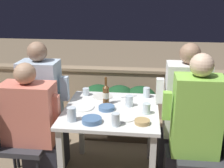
% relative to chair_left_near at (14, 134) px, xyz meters
% --- Properties ---
extents(parapet_wall, '(9.00, 0.18, 0.73)m').
position_rel_chair_left_near_xyz_m(parapet_wall, '(0.89, 1.60, -0.13)').
color(parapet_wall, tan).
rests_on(parapet_wall, ground_plane).
extents(dining_table, '(0.86, 0.88, 0.74)m').
position_rel_chair_left_near_xyz_m(dining_table, '(0.89, 0.15, 0.13)').
color(dining_table, white).
rests_on(dining_table, ground_plane).
extents(planter_hedge, '(0.96, 0.47, 0.67)m').
position_rel_chair_left_near_xyz_m(planter_hedge, '(0.89, 1.01, -0.13)').
color(planter_hedge, brown).
rests_on(planter_hedge, ground_plane).
extents(chair_left_near, '(0.45, 0.44, 0.84)m').
position_rel_chair_left_near_xyz_m(chair_left_near, '(0.00, 0.00, 0.00)').
color(chair_left_near, '#333338').
rests_on(chair_left_near, ground_plane).
extents(person_coral_top, '(0.52, 0.26, 1.19)m').
position_rel_chair_left_near_xyz_m(person_coral_top, '(0.20, 0.00, 0.09)').
color(person_coral_top, '#282833').
rests_on(person_coral_top, ground_plane).
extents(chair_left_far, '(0.45, 0.44, 0.84)m').
position_rel_chair_left_near_xyz_m(chair_left_far, '(0.01, 0.30, 0.00)').
color(chair_left_far, '#333338').
rests_on(chair_left_far, ground_plane).
extents(person_blue_shirt, '(0.47, 0.26, 1.32)m').
position_rel_chair_left_near_xyz_m(person_blue_shirt, '(0.20, 0.30, 0.16)').
color(person_blue_shirt, '#282833').
rests_on(person_blue_shirt, ground_plane).
extents(chair_right_near, '(0.45, 0.44, 0.84)m').
position_rel_chair_left_near_xyz_m(chair_right_near, '(1.80, -0.01, 0.00)').
color(chair_right_near, '#333338').
rests_on(chair_right_near, ground_plane).
extents(person_green_blouse, '(0.48, 0.26, 1.32)m').
position_rel_chair_left_near_xyz_m(person_green_blouse, '(1.60, -0.01, 0.16)').
color(person_green_blouse, '#282833').
rests_on(person_green_blouse, ground_plane).
extents(chair_right_far, '(0.45, 0.44, 0.84)m').
position_rel_chair_left_near_xyz_m(chair_right_far, '(1.75, 0.32, 0.00)').
color(chair_right_far, '#333338').
rests_on(chair_right_far, ground_plane).
extents(person_white_polo, '(0.48, 0.26, 1.34)m').
position_rel_chair_left_near_xyz_m(person_white_polo, '(1.56, 0.32, 0.17)').
color(person_white_polo, '#282833').
rests_on(person_white_polo, ground_plane).
extents(beer_bottle, '(0.06, 0.06, 0.27)m').
position_rel_chair_left_near_xyz_m(beer_bottle, '(0.83, 0.25, 0.34)').
color(beer_bottle, brown).
rests_on(beer_bottle, dining_table).
extents(plate_0, '(0.20, 0.20, 0.01)m').
position_rel_chair_left_near_xyz_m(plate_0, '(0.77, 0.44, 0.24)').
color(plate_0, silver).
rests_on(plate_0, dining_table).
extents(plate_1, '(0.23, 0.23, 0.01)m').
position_rel_chair_left_near_xyz_m(plate_1, '(0.62, 0.14, 0.24)').
color(plate_1, white).
rests_on(plate_1, dining_table).
extents(plate_2, '(0.23, 0.23, 0.01)m').
position_rel_chair_left_near_xyz_m(plate_2, '(1.02, -0.01, 0.24)').
color(plate_2, white).
rests_on(plate_2, dining_table).
extents(bowl_0, '(0.16, 0.16, 0.04)m').
position_rel_chair_left_near_xyz_m(bowl_0, '(0.77, -0.15, 0.26)').
color(bowl_0, '#4C709E').
rests_on(bowl_0, dining_table).
extents(bowl_1, '(0.13, 0.13, 0.03)m').
position_rel_chair_left_near_xyz_m(bowl_1, '(1.18, -0.12, 0.26)').
color(bowl_1, tan).
rests_on(bowl_1, dining_table).
extents(bowl_2, '(0.15, 0.15, 0.04)m').
position_rel_chair_left_near_xyz_m(bowl_2, '(0.86, 0.13, 0.26)').
color(bowl_2, '#4C709E').
rests_on(bowl_2, dining_table).
extents(glass_cup_0, '(0.08, 0.08, 0.12)m').
position_rel_chair_left_near_xyz_m(glass_cup_0, '(0.60, -0.14, 0.30)').
color(glass_cup_0, silver).
rests_on(glass_cup_0, dining_table).
extents(glass_cup_1, '(0.07, 0.07, 0.10)m').
position_rel_chair_left_near_xyz_m(glass_cup_1, '(1.22, 0.48, 0.29)').
color(glass_cup_1, silver).
rests_on(glass_cup_1, dining_table).
extents(glass_cup_2, '(0.07, 0.07, 0.10)m').
position_rel_chair_left_near_xyz_m(glass_cup_2, '(1.22, 0.07, 0.29)').
color(glass_cup_2, silver).
rests_on(glass_cup_2, dining_table).
extents(glass_cup_3, '(0.07, 0.07, 0.11)m').
position_rel_chair_left_near_xyz_m(glass_cup_3, '(0.97, -0.19, 0.29)').
color(glass_cup_3, silver).
rests_on(glass_cup_3, dining_table).
extents(glass_cup_4, '(0.07, 0.07, 0.08)m').
position_rel_chair_left_near_xyz_m(glass_cup_4, '(0.59, 0.47, 0.28)').
color(glass_cup_4, silver).
rests_on(glass_cup_4, dining_table).
extents(glass_cup_5, '(0.07, 0.07, 0.10)m').
position_rel_chair_left_near_xyz_m(glass_cup_5, '(1.06, 0.23, 0.29)').
color(glass_cup_5, silver).
rests_on(glass_cup_5, dining_table).
extents(fork_0, '(0.16, 0.09, 0.01)m').
position_rel_chair_left_near_xyz_m(fork_0, '(1.04, 0.47, 0.24)').
color(fork_0, silver).
rests_on(fork_0, dining_table).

